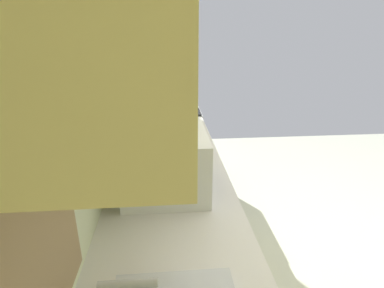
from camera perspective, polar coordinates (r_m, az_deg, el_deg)
The scene contains 7 objects.
ground_plane at distance 2.64m, azimuth 26.47°, elevation -21.21°, with size 5.97×5.97×0.00m, color beige.
wall_back at distance 1.69m, azimuth -17.44°, elevation 8.42°, with size 3.85×0.12×2.68m, color beige.
counter_run at distance 1.71m, azimuth -3.67°, elevation -24.23°, with size 2.91×0.64×0.93m.
window_back_wall at distance 0.66m, azimuth -31.15°, elevation -11.73°, with size 0.56×0.02×0.71m.
oven_range at distance 3.24m, azimuth -4.34°, elevation -0.87°, with size 0.72×0.65×1.11m.
microwave at distance 1.48m, azimuth -5.05°, elevation -3.04°, with size 0.49×0.41×0.30m.
bowl at distance 2.25m, azimuth -3.75°, elevation 2.40°, with size 0.18×0.18×0.06m.
Camera 1 is at (-1.62, 1.24, 1.67)m, focal length 27.77 mm.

